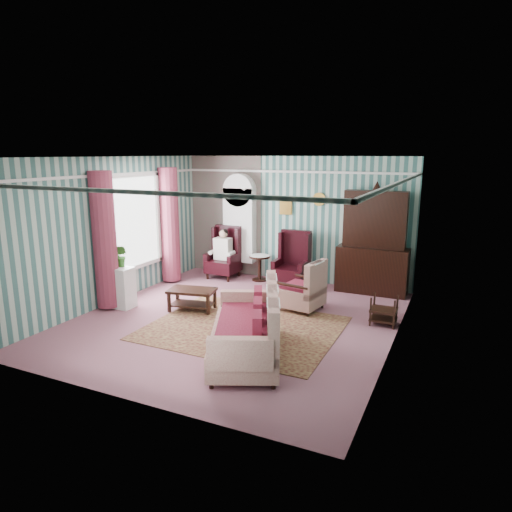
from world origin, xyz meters
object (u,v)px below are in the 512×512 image
at_px(seated_woman, 223,254).
at_px(floral_armchair, 302,282).
at_px(nest_table, 384,310).
at_px(sofa, 245,325).
at_px(dresser_hutch, 374,239).
at_px(coffee_table, 192,300).
at_px(bookcase, 239,231).
at_px(round_side_table, 260,268).
at_px(plant_stand, 120,287).
at_px(wingback_left, 223,253).
at_px(wingback_right, 291,259).

relative_size(seated_woman, floral_armchair, 1.08).
xyz_separation_m(nest_table, sofa, (-1.65, -2.19, 0.22)).
relative_size(dresser_hutch, coffee_table, 2.66).
xyz_separation_m(bookcase, round_side_table, (0.65, -0.24, -0.82)).
height_order(bookcase, seated_woman, bookcase).
height_order(plant_stand, coffee_table, plant_stand).
bearing_deg(sofa, nest_table, -60.91).
distance_m(bookcase, sofa, 4.71).
relative_size(dresser_hutch, nest_table, 4.37).
height_order(wingback_left, coffee_table, wingback_left).
bearing_deg(bookcase, nest_table, -26.92).
bearing_deg(dresser_hutch, wingback_right, -171.23).
xyz_separation_m(wingback_left, wingback_right, (1.75, 0.00, 0.00)).
bearing_deg(wingback_left, round_side_table, 9.46).
xyz_separation_m(wingback_left, seated_woman, (0.00, 0.00, -0.04)).
relative_size(nest_table, floral_armchair, 0.49).
distance_m(wingback_left, plant_stand, 2.87).
relative_size(dresser_hutch, floral_armchair, 2.16).
relative_size(wingback_left, sofa, 0.58).
relative_size(wingback_right, plant_stand, 1.56).
bearing_deg(round_side_table, coffee_table, -97.10).
bearing_deg(round_side_table, seated_woman, -170.54).
xyz_separation_m(seated_woman, round_side_table, (0.90, 0.15, -0.29)).
distance_m(bookcase, seated_woman, 0.70).
height_order(dresser_hutch, floral_armchair, dresser_hutch).
bearing_deg(coffee_table, nest_table, 12.52).
bearing_deg(round_side_table, nest_table, -28.20).
distance_m(dresser_hutch, wingback_right, 1.86).
bearing_deg(dresser_hutch, sofa, -105.05).
bearing_deg(coffee_table, bookcase, 97.19).
distance_m(plant_stand, sofa, 3.37).
bearing_deg(nest_table, bookcase, 153.08).
relative_size(bookcase, plant_stand, 2.80).
height_order(seated_woman, round_side_table, seated_woman).
bearing_deg(coffee_table, seated_woman, 104.31).
bearing_deg(nest_table, sofa, -126.93).
bearing_deg(round_side_table, floral_armchair, -44.35).
xyz_separation_m(bookcase, coffee_table, (0.34, -2.71, -0.91)).
bearing_deg(nest_table, coffee_table, -167.48).
xyz_separation_m(wingback_left, nest_table, (4.07, -1.55, -0.35)).
height_order(dresser_hutch, sofa, dresser_hutch).
distance_m(dresser_hutch, plant_stand, 5.31).
relative_size(bookcase, wingback_right, 1.79).
xyz_separation_m(dresser_hutch, wingback_left, (-3.50, -0.27, -0.55)).
height_order(wingback_right, seated_woman, wingback_right).
bearing_deg(bookcase, round_side_table, -20.27).
distance_m(seated_woman, coffee_table, 2.43).
distance_m(wingback_right, coffee_table, 2.63).
distance_m(wingback_right, round_side_table, 0.92).
bearing_deg(seated_woman, nest_table, -20.85).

